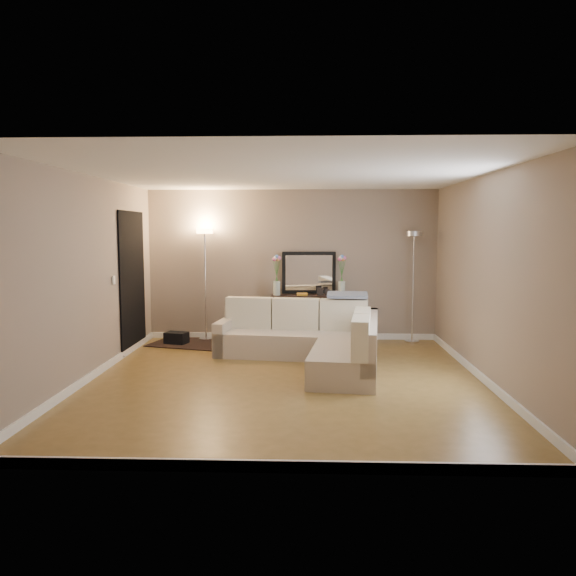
{
  "coord_description": "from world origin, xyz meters",
  "views": [
    {
      "loc": [
        0.28,
        -6.99,
        1.91
      ],
      "look_at": [
        0.0,
        0.8,
        1.1
      ],
      "focal_mm": 35.0,
      "sensor_mm": 36.0,
      "label": 1
    }
  ],
  "objects_px": {
    "sectional_sofa": "(315,340)",
    "floor_lamp_unlit": "(414,264)",
    "floor_lamp_lit": "(205,262)",
    "console_table": "(304,315)"
  },
  "relations": [
    {
      "from": "floor_lamp_lit",
      "to": "floor_lamp_unlit",
      "type": "height_order",
      "value": "floor_lamp_lit"
    },
    {
      "from": "console_table",
      "to": "floor_lamp_lit",
      "type": "xyz_separation_m",
      "value": [
        -1.71,
        0.09,
        0.91
      ]
    },
    {
      "from": "console_table",
      "to": "floor_lamp_unlit",
      "type": "relative_size",
      "value": 0.7
    },
    {
      "from": "floor_lamp_lit",
      "to": "floor_lamp_unlit",
      "type": "xyz_separation_m",
      "value": [
        3.54,
        -0.09,
        -0.03
      ]
    },
    {
      "from": "sectional_sofa",
      "to": "floor_lamp_unlit",
      "type": "height_order",
      "value": "floor_lamp_unlit"
    },
    {
      "from": "console_table",
      "to": "floor_lamp_unlit",
      "type": "bearing_deg",
      "value": -0.03
    },
    {
      "from": "sectional_sofa",
      "to": "console_table",
      "type": "relative_size",
      "value": 1.98
    },
    {
      "from": "console_table",
      "to": "floor_lamp_lit",
      "type": "relative_size",
      "value": 0.68
    },
    {
      "from": "floor_lamp_unlit",
      "to": "floor_lamp_lit",
      "type": "bearing_deg",
      "value": 178.5
    },
    {
      "from": "sectional_sofa",
      "to": "floor_lamp_lit",
      "type": "height_order",
      "value": "floor_lamp_lit"
    }
  ]
}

